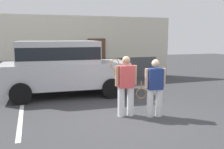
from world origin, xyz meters
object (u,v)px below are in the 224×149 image
object	(u,v)px
parked_suv	(62,65)
potted_plant_by_porch	(127,71)
tennis_player_woman	(155,87)
tennis_player_man	(126,85)

from	to	relation	value
parked_suv	potted_plant_by_porch	bearing A→B (deg)	32.43
parked_suv	tennis_player_woman	world-z (taller)	parked_suv
parked_suv	tennis_player_woman	distance (m)	3.97
parked_suv	tennis_player_man	bearing A→B (deg)	-63.42
tennis_player_man	tennis_player_woman	xyz separation A→B (m)	(0.74, -0.29, -0.06)
parked_suv	tennis_player_man	size ratio (longest dim) A/B	2.77
parked_suv	tennis_player_man	xyz separation A→B (m)	(1.36, -3.06, -0.26)
parked_suv	potted_plant_by_porch	distance (m)	3.91
tennis_player_man	potted_plant_by_porch	xyz separation A→B (m)	(1.99, 4.98, -0.37)
parked_suv	tennis_player_woman	size ratio (longest dim) A/B	2.92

